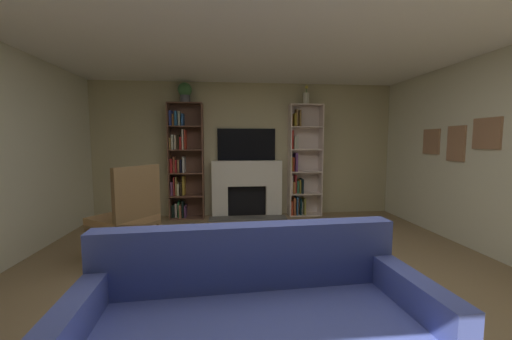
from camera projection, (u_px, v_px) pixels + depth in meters
The scene contains 12 objects.
ground_plane at pixel (269, 293), 2.85m from camera, with size 7.34×7.34×0.00m, color olive.
wall_back_accent at pixel (246, 150), 5.78m from camera, with size 5.77×0.06×2.50m, color tan.
ceiling at pixel (270, 12), 2.60m from camera, with size 5.77×6.24×0.06m, color white.
fireplace at pixel (247, 187), 5.71m from camera, with size 1.41×0.51×1.05m.
tv at pixel (246, 145), 5.72m from camera, with size 1.09×0.06×0.60m, color black.
bookshelf_left at pixel (183, 163), 5.55m from camera, with size 0.62×0.32×2.10m.
bookshelf_right at pixel (301, 165), 5.78m from camera, with size 0.62×0.29×2.10m.
potted_plant at pixel (185, 92), 5.40m from camera, with size 0.25×0.25×0.36m.
vase_with_flowers at pixel (306, 97), 5.62m from camera, with size 0.11×0.11×0.35m.
couch at pixel (255, 335), 1.79m from camera, with size 2.09×1.01×0.86m.
armchair at pixel (128, 213), 3.55m from camera, with size 0.84×0.85×1.14m.
coffee_table at pixel (247, 273), 2.53m from camera, with size 0.96×0.45×0.37m.
Camera 1 is at (-0.39, -2.70, 1.42)m, focal length 21.21 mm.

